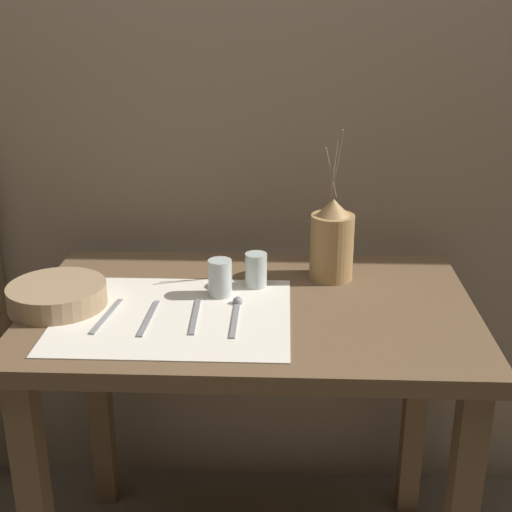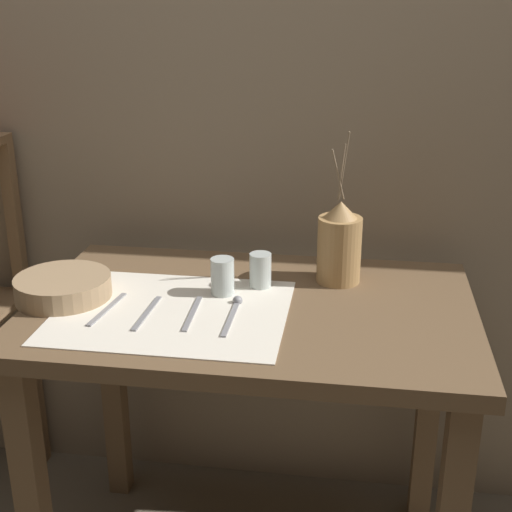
{
  "view_description": "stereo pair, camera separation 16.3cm",
  "coord_description": "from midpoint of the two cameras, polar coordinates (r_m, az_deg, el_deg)",
  "views": [
    {
      "loc": [
        0.07,
        -1.52,
        1.49
      ],
      "look_at": [
        0.01,
        0.0,
        0.92
      ],
      "focal_mm": 50.0,
      "sensor_mm": 36.0,
      "label": 1
    },
    {
      "loc": [
        0.24,
        -1.51,
        1.49
      ],
      "look_at": [
        0.01,
        0.0,
        0.92
      ],
      "focal_mm": 50.0,
      "sensor_mm": 36.0,
      "label": 2
    }
  ],
  "objects": [
    {
      "name": "stone_wall_back",
      "position": [
        1.99,
        4.0,
        12.14
      ],
      "size": [
        7.0,
        0.06,
        2.4
      ],
      "color": "gray",
      "rests_on": "ground_plane"
    },
    {
      "name": "wooden_table",
      "position": [
        1.73,
        2.33,
        -7.85
      ],
      "size": [
        1.04,
        0.67,
        0.8
      ],
      "color": "brown",
      "rests_on": "ground_plane"
    },
    {
      "name": "linen_cloth",
      "position": [
        1.63,
        -3.94,
        -4.51
      ],
      "size": [
        0.53,
        0.42,
        0.0
      ],
      "color": "silver",
      "rests_on": "wooden_table"
    },
    {
      "name": "pitcher_with_flowers",
      "position": [
        1.79,
        9.28,
        0.85
      ],
      "size": [
        0.11,
        0.11,
        0.39
      ],
      "color": "#A87F4C",
      "rests_on": "wooden_table"
    },
    {
      "name": "wooden_bowl",
      "position": [
        1.73,
        -12.61,
        -2.51
      ],
      "size": [
        0.23,
        0.23,
        0.05
      ],
      "color": "#9E7F5B",
      "rests_on": "wooden_table"
    },
    {
      "name": "glass_tumbler_near",
      "position": [
        1.7,
        0.03,
        -1.7
      ],
      "size": [
        0.06,
        0.06,
        0.09
      ],
      "color": "#B7C1BC",
      "rests_on": "wooden_table"
    },
    {
      "name": "glass_tumbler_far",
      "position": [
        1.75,
        3.02,
        -1.18
      ],
      "size": [
        0.05,
        0.05,
        0.09
      ],
      "color": "#B7C1BC",
      "rests_on": "wooden_table"
    },
    {
      "name": "knife_center",
      "position": [
        1.65,
        -9.09,
        -4.27
      ],
      "size": [
        0.03,
        0.18,
        0.0
      ],
      "color": "gray",
      "rests_on": "wooden_table"
    },
    {
      "name": "fork_inner",
      "position": [
        1.62,
        -5.9,
        -4.63
      ],
      "size": [
        0.02,
        0.18,
        0.0
      ],
      "color": "gray",
      "rests_on": "wooden_table"
    },
    {
      "name": "fork_outer",
      "position": [
        1.61,
        -2.25,
        -4.68
      ],
      "size": [
        0.02,
        0.18,
        0.0
      ],
      "color": "gray",
      "rests_on": "wooden_table"
    },
    {
      "name": "spoon_inner",
      "position": [
        1.64,
        1.15,
        -4.19
      ],
      "size": [
        0.02,
        0.19,
        0.02
      ],
      "color": "gray",
      "rests_on": "wooden_table"
    }
  ]
}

